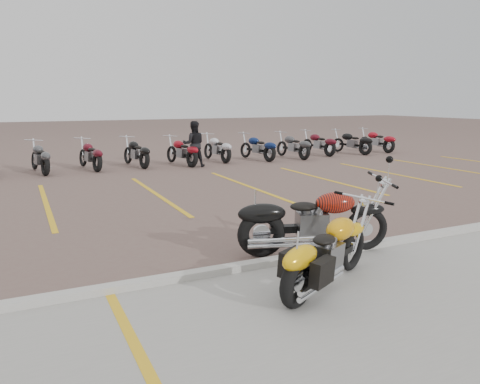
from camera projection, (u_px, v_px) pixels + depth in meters
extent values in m
plane|color=brown|center=(215.00, 233.00, 8.75)|extent=(100.00, 100.00, 0.00)
cube|color=#9E9B93|center=(384.00, 344.00, 4.76)|extent=(60.00, 5.00, 0.01)
cube|color=#ADAAA3|center=(266.00, 263.00, 6.97)|extent=(60.00, 0.18, 0.12)
torus|color=black|center=(351.00, 250.00, 6.75)|extent=(0.62, 0.39, 0.64)
torus|color=black|center=(296.00, 282.00, 5.56)|extent=(0.68, 0.46, 0.68)
cube|color=black|center=(326.00, 260.00, 6.15)|extent=(1.20, 0.69, 0.10)
cube|color=slate|center=(325.00, 257.00, 6.10)|extent=(0.50, 0.45, 0.34)
ellipsoid|color=orange|center=(337.00, 230.00, 6.29)|extent=(0.65, 0.54, 0.30)
ellipsoid|color=black|center=(321.00, 241.00, 5.95)|extent=(0.46, 0.40, 0.12)
torus|color=black|center=(365.00, 230.00, 7.62)|extent=(0.73, 0.33, 0.73)
torus|color=black|center=(261.00, 235.00, 7.36)|extent=(0.79, 0.40, 0.77)
cube|color=black|center=(314.00, 229.00, 7.48)|extent=(1.43, 0.54, 0.11)
cube|color=slate|center=(311.00, 225.00, 7.46)|extent=(0.55, 0.46, 0.38)
ellipsoid|color=black|center=(334.00, 203.00, 7.45)|extent=(0.72, 0.53, 0.34)
ellipsoid|color=black|center=(303.00, 207.00, 7.38)|extent=(0.50, 0.40, 0.13)
imported|color=black|center=(194.00, 144.00, 17.20)|extent=(0.96, 0.84, 1.68)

